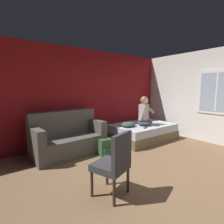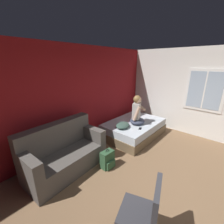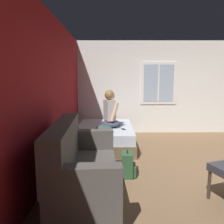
# 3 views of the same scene
# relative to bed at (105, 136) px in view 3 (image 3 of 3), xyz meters

# --- Properties ---
(ground_plane) EXTENTS (40.00, 40.00, 0.00)m
(ground_plane) POSITION_rel_bed_xyz_m (-1.62, -1.94, -0.24)
(ground_plane) COLOR brown
(wall_back_accent) EXTENTS (10.88, 0.16, 2.70)m
(wall_back_accent) POSITION_rel_bed_xyz_m (-1.62, 0.92, 1.11)
(wall_back_accent) COLOR maroon
(wall_back_accent) RESTS_ON ground
(wall_side_with_window) EXTENTS (0.19, 6.97, 2.70)m
(wall_side_with_window) POSITION_rel_bed_xyz_m (1.40, -1.94, 1.12)
(wall_side_with_window) COLOR silver
(wall_side_with_window) RESTS_ON ground
(bed) EXTENTS (1.94, 1.34, 0.48)m
(bed) POSITION_rel_bed_xyz_m (0.00, 0.00, 0.00)
(bed) COLOR brown
(bed) RESTS_ON ground
(couch) EXTENTS (1.74, 0.91, 1.04)m
(couch) POSITION_rel_bed_xyz_m (-2.36, 0.25, 0.16)
(couch) COLOR #514C47
(couch) RESTS_ON ground
(person_seated) EXTENTS (0.64, 0.59, 0.88)m
(person_seated) POSITION_rel_bed_xyz_m (-0.06, -0.13, 0.60)
(person_seated) COLOR #383D51
(person_seated) RESTS_ON bed
(backpack) EXTENTS (0.31, 0.24, 0.46)m
(backpack) POSITION_rel_bed_xyz_m (-1.70, -0.43, -0.04)
(backpack) COLOR #2D5133
(backpack) RESTS_ON ground
(throw_pillow) EXTENTS (0.56, 0.48, 0.14)m
(throw_pillow) POSITION_rel_bed_xyz_m (-0.60, -0.00, 0.31)
(throw_pillow) COLOR #385147
(throw_pillow) RESTS_ON bed
(cell_phone) EXTENTS (0.16, 0.11, 0.01)m
(cell_phone) POSITION_rel_bed_xyz_m (-0.33, -0.42, 0.25)
(cell_phone) COLOR black
(cell_phone) RESTS_ON bed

